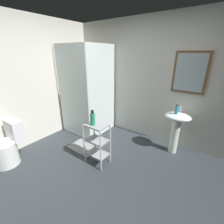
% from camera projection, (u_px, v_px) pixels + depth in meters
% --- Properties ---
extents(ground_plane, '(4.20, 4.20, 0.02)m').
position_uv_depth(ground_plane, '(92.00, 184.00, 2.28)').
color(ground_plane, '#30363B').
extents(wall_back, '(4.20, 0.14, 2.50)m').
position_uv_depth(wall_back, '(149.00, 82.00, 3.22)').
color(wall_back, silver).
rests_on(wall_back, ground_plane).
extents(wall_left, '(0.10, 4.20, 2.50)m').
position_uv_depth(wall_left, '(15.00, 86.00, 2.83)').
color(wall_left, silver).
rests_on(wall_left, ground_plane).
extents(shower_stall, '(0.92, 0.92, 2.00)m').
position_uv_depth(shower_stall, '(89.00, 113.00, 3.68)').
color(shower_stall, white).
rests_on(shower_stall, ground_plane).
extents(pedestal_sink, '(0.46, 0.37, 0.81)m').
position_uv_depth(pedestal_sink, '(176.00, 125.00, 2.82)').
color(pedestal_sink, white).
rests_on(pedestal_sink, ground_plane).
extents(sink_faucet, '(0.03, 0.03, 0.10)m').
position_uv_depth(sink_faucet, '(180.00, 109.00, 2.81)').
color(sink_faucet, silver).
rests_on(sink_faucet, pedestal_sink).
extents(toilet, '(0.37, 0.49, 0.76)m').
position_uv_depth(toilet, '(8.00, 147.00, 2.61)').
color(toilet, white).
rests_on(toilet, ground_plane).
extents(storage_cart, '(0.38, 0.28, 0.74)m').
position_uv_depth(storage_cart, '(97.00, 141.00, 2.57)').
color(storage_cart, silver).
rests_on(storage_cart, ground_plane).
extents(hand_soap_bottle, '(0.06, 0.06, 0.17)m').
position_uv_depth(hand_soap_bottle, '(177.00, 110.00, 2.69)').
color(hand_soap_bottle, '#389ED1').
rests_on(hand_soap_bottle, pedestal_sink).
extents(body_wash_bottle_green, '(0.08, 0.08, 0.25)m').
position_uv_depth(body_wash_bottle_green, '(93.00, 119.00, 2.41)').
color(body_wash_bottle_green, '#2C8F65').
rests_on(body_wash_bottle_green, storage_cart).
extents(rinse_cup, '(0.08, 0.08, 0.10)m').
position_uv_depth(rinse_cup, '(93.00, 119.00, 2.56)').
color(rinse_cup, '#3870B2').
rests_on(rinse_cup, storage_cart).
extents(bath_mat, '(0.60, 0.40, 0.02)m').
position_uv_depth(bath_mat, '(84.00, 147.00, 3.14)').
color(bath_mat, gray).
rests_on(bath_mat, ground_plane).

